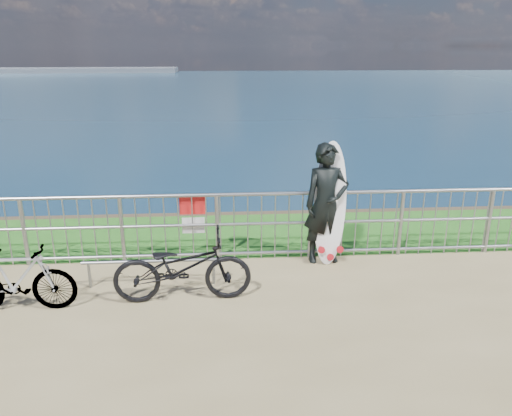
{
  "coord_description": "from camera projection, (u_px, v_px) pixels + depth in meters",
  "views": [
    {
      "loc": [
        -0.4,
        -5.9,
        3.32
      ],
      "look_at": [
        0.09,
        1.2,
        1.0
      ],
      "focal_mm": 35.0,
      "sensor_mm": 36.0,
      "label": 1
    }
  ],
  "objects": [
    {
      "name": "grass_strip",
      "position": [
        245.0,
        234.0,
        9.21
      ],
      "size": [
        120.0,
        120.0,
        0.0
      ],
      "primitive_type": "plane",
      "color": "#20611A",
      "rests_on": "ground"
    },
    {
      "name": "seascape",
      "position": [
        71.0,
        73.0,
        144.96
      ],
      "size": [
        260.0,
        260.0,
        5.0
      ],
      "color": "brown",
      "rests_on": "ground"
    },
    {
      "name": "railing",
      "position": [
        249.0,
        225.0,
        7.99
      ],
      "size": [
        10.06,
        0.1,
        1.13
      ],
      "color": "gray",
      "rests_on": "ground"
    },
    {
      "name": "surfer",
      "position": [
        326.0,
        204.0,
        7.81
      ],
      "size": [
        0.74,
        0.52,
        1.92
      ],
      "primitive_type": "imported",
      "rotation": [
        0.0,
        0.0,
        0.09
      ],
      "color": "black",
      "rests_on": "ground"
    },
    {
      "name": "surfboard",
      "position": [
        330.0,
        208.0,
        7.82
      ],
      "size": [
        0.6,
        0.56,
        1.94
      ],
      "color": "white",
      "rests_on": "ground"
    },
    {
      "name": "bicycle_near",
      "position": [
        182.0,
        267.0,
        6.7
      ],
      "size": [
        1.87,
        0.71,
        0.97
      ],
      "primitive_type": "imported",
      "rotation": [
        0.0,
        0.0,
        1.61
      ],
      "color": "black",
      "rests_on": "ground"
    },
    {
      "name": "bicycle_far",
      "position": [
        17.0,
        279.0,
        6.43
      ],
      "size": [
        1.51,
        0.46,
        0.9
      ],
      "primitive_type": "imported",
      "rotation": [
        0.0,
        0.0,
        1.6
      ],
      "color": "black",
      "rests_on": "ground"
    },
    {
      "name": "bike_rack",
      "position": [
        151.0,
        264.0,
        7.15
      ],
      "size": [
        1.98,
        0.05,
        0.41
      ],
      "color": "gray",
      "rests_on": "ground"
    }
  ]
}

